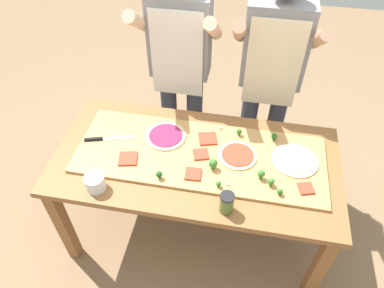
{
  "coord_description": "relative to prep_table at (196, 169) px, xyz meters",
  "views": [
    {
      "loc": [
        0.24,
        -1.4,
        2.34
      ],
      "look_at": [
        -0.03,
        0.06,
        0.82
      ],
      "focal_mm": 33.48,
      "sensor_mm": 36.0,
      "label": 1
    }
  ],
  "objects": [
    {
      "name": "ground_plane",
      "position": [
        0.0,
        0.0,
        -0.67
      ],
      "size": [
        8.0,
        8.0,
        0.0
      ],
      "primitive_type": "plane",
      "color": "#896B4C"
    },
    {
      "name": "prep_table",
      "position": [
        0.0,
        0.0,
        0.0
      ],
      "size": [
        1.69,
        0.84,
        0.76
      ],
      "color": "brown",
      "rests_on": "ground"
    },
    {
      "name": "cutting_board",
      "position": [
        0.02,
        0.03,
        0.11
      ],
      "size": [
        1.47,
        0.54,
        0.02
      ],
      "primitive_type": "cube",
      "color": "tan",
      "rests_on": "prep_table"
    },
    {
      "name": "chefs_knife",
      "position": [
        -0.59,
        0.03,
        0.12
      ],
      "size": [
        0.3,
        0.11,
        0.02
      ],
      "color": "#B7BABF",
      "rests_on": "cutting_board"
    },
    {
      "name": "pizza_whole_tomato_red",
      "position": [
        0.24,
        0.05,
        0.12
      ],
      "size": [
        0.23,
        0.23,
        0.02
      ],
      "color": "beige",
      "rests_on": "cutting_board"
    },
    {
      "name": "pizza_whole_beet_magenta",
      "position": [
        -0.21,
        0.13,
        0.12
      ],
      "size": [
        0.25,
        0.25,
        0.02
      ],
      "color": "beige",
      "rests_on": "cutting_board"
    },
    {
      "name": "pizza_whole_cheese_artichoke",
      "position": [
        0.57,
        0.07,
        0.12
      ],
      "size": [
        0.27,
        0.27,
        0.02
      ],
      "color": "beige",
      "rests_on": "cutting_board"
    },
    {
      "name": "pizza_slice_far_right",
      "position": [
        0.01,
        -0.14,
        0.12
      ],
      "size": [
        0.09,
        0.09,
        0.01
      ],
      "primitive_type": "cube",
      "rotation": [
        0.0,
        0.0,
        0.05
      ],
      "color": "#BC3D28",
      "rests_on": "cutting_board"
    },
    {
      "name": "pizza_slice_near_left",
      "position": [
        0.03,
        0.02,
        0.12
      ],
      "size": [
        0.11,
        0.11,
        0.01
      ],
      "primitive_type": "cube",
      "rotation": [
        0.0,
        0.0,
        0.3
      ],
      "color": "#BC3D28",
      "rests_on": "cutting_board"
    },
    {
      "name": "pizza_slice_near_right",
      "position": [
        0.63,
        -0.13,
        0.12
      ],
      "size": [
        0.1,
        0.1,
        0.01
      ],
      "primitive_type": "cube",
      "rotation": [
        0.0,
        0.0,
        0.27
      ],
      "color": "#BC3D28",
      "rests_on": "cutting_board"
    },
    {
      "name": "pizza_slice_center",
      "position": [
        -0.39,
        -0.1,
        0.12
      ],
      "size": [
        0.13,
        0.13,
        0.01
      ],
      "primitive_type": "cube",
      "rotation": [
        0.0,
        0.0,
        0.22
      ],
      "color": "#BC3D28",
      "rests_on": "cutting_board"
    },
    {
      "name": "pizza_slice_far_left",
      "position": [
        0.05,
        0.15,
        0.12
      ],
      "size": [
        0.13,
        0.13,
        0.01
      ],
      "primitive_type": "cube",
      "rotation": [
        0.0,
        0.0,
        0.28
      ],
      "color": "#BC3D28",
      "rests_on": "cutting_board"
    },
    {
      "name": "broccoli_floret_front_right",
      "position": [
        0.38,
        -0.1,
        0.15
      ],
      "size": [
        0.04,
        0.04,
        0.06
      ],
      "color": "#3F7220",
      "rests_on": "cutting_board"
    },
    {
      "name": "broccoli_floret_center_right",
      "position": [
        0.16,
        -0.2,
        0.14
      ],
      "size": [
        0.03,
        0.03,
        0.04
      ],
      "color": "#3F7220",
      "rests_on": "cutting_board"
    },
    {
      "name": "broccoli_floret_back_left",
      "position": [
        0.44,
        -0.14,
        0.15
      ],
      "size": [
        0.04,
        0.04,
        0.05
      ],
      "color": "#487A23",
      "rests_on": "cutting_board"
    },
    {
      "name": "broccoli_floret_back_mid",
      "position": [
        0.49,
        -0.19,
        0.14
      ],
      "size": [
        0.03,
        0.03,
        0.04
      ],
      "color": "#366618",
      "rests_on": "cutting_board"
    },
    {
      "name": "broccoli_floret_back_right",
      "position": [
        0.23,
        0.22,
        0.14
      ],
      "size": [
        0.03,
        0.03,
        0.05
      ],
      "color": "#366618",
      "rests_on": "cutting_board"
    },
    {
      "name": "broccoli_floret_front_mid",
      "position": [
        0.45,
        0.22,
        0.14
      ],
      "size": [
        0.04,
        0.04,
        0.05
      ],
      "color": "#2C5915",
      "rests_on": "cutting_board"
    },
    {
      "name": "broccoli_floret_center_left",
      "position": [
        0.11,
        -0.08,
        0.16
      ],
      "size": [
        0.05,
        0.05,
        0.07
      ],
      "color": "#3F7220",
      "rests_on": "cutting_board"
    },
    {
      "name": "broccoli_floret_front_left",
      "position": [
        -0.17,
        -0.2,
        0.15
      ],
      "size": [
        0.04,
        0.04,
        0.05
      ],
      "color": "#2C5915",
      "rests_on": "cutting_board"
    },
    {
      "name": "cheese_crumble_a",
      "position": [
        0.11,
        0.26,
        0.12
      ],
      "size": [
        0.02,
        0.02,
        0.02
      ],
      "primitive_type": "cube",
      "rotation": [
        0.0,
        0.0,
        1.1
      ],
      "color": "white",
      "rests_on": "cutting_board"
    },
    {
      "name": "cheese_crumble_b",
      "position": [
        0.12,
        -0.02,
        0.12
      ],
      "size": [
        0.02,
        0.02,
        0.01
      ],
      "primitive_type": "cube",
      "rotation": [
        0.0,
        0.0,
        0.92
      ],
      "color": "white",
      "rests_on": "cutting_board"
    },
    {
      "name": "cheese_crumble_c",
      "position": [
        0.21,
        -0.18,
        0.12
      ],
      "size": [
        0.01,
        0.01,
        0.01
      ],
      "primitive_type": "cube",
      "rotation": [
        0.0,
        0.0,
        1.46
      ],
      "color": "white",
      "rests_on": "cutting_board"
    },
    {
      "name": "cheese_crumble_d",
      "position": [
        -0.56,
        -0.22,
        0.12
      ],
      "size": [
        0.02,
        0.02,
        0.01
      ],
      "primitive_type": "cube",
      "rotation": [
        0.0,
        0.0,
        0.37
      ],
      "color": "silver",
      "rests_on": "cutting_board"
    },
    {
      "name": "flour_cup",
      "position": [
        -0.5,
        -0.31,
        0.14
      ],
      "size": [
        0.11,
        0.11,
        0.09
      ],
      "color": "white",
      "rests_on": "prep_table"
    },
    {
      "name": "sauce_jar",
      "position": [
        0.22,
        -0.33,
        0.16
      ],
      "size": [
        0.08,
        0.08,
        0.12
      ],
      "color": "#517033",
      "rests_on": "prep_table"
    },
    {
      "name": "cook_left",
      "position": [
        -0.23,
        0.66,
        0.33
      ],
      "size": [
        0.54,
        0.39,
        1.67
      ],
      "color": "#333847",
      "rests_on": "ground"
    },
    {
      "name": "cook_right",
      "position": [
        0.39,
        0.66,
        0.33
      ],
      "size": [
        0.54,
        0.39,
        1.67
      ],
      "color": "#333847",
      "rests_on": "ground"
    }
  ]
}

